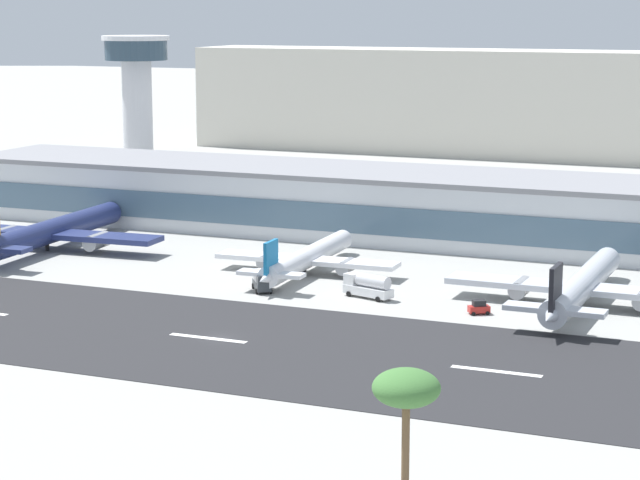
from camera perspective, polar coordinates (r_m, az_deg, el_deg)
name	(u,v)px	position (r m, az deg, el deg)	size (l,w,h in m)	color
ground_plane	(219,338)	(177.35, -4.65, -4.49)	(1400.00, 1400.00, 0.00)	#9E9E99
runway_strip	(216,339)	(176.54, -4.79, -4.55)	(800.00, 43.67, 0.08)	#262628
runway_centreline_dash_4	(208,338)	(177.08, -5.15, -4.50)	(12.00, 1.20, 0.01)	white
runway_centreline_dash_5	(496,371)	(162.31, 8.08, -5.97)	(12.00, 1.20, 0.01)	white
terminal_building	(372,202)	(255.52, 2.38, 1.73)	(182.99, 28.96, 13.44)	silver
control_tower	(137,88)	(330.28, -8.38, 6.90)	(17.56, 17.56, 38.93)	silver
distant_hotel_block	(420,101)	(405.25, 4.61, 6.38)	(148.43, 28.99, 33.03)	beige
airliner_gold_tail_gate_0	(47,233)	(244.65, -12.38, 0.32)	(45.76, 52.35, 10.92)	navy
airliner_blue_tail_gate_1	(305,259)	(217.65, -0.70, -0.88)	(33.27, 41.62, 8.68)	silver
airliner_black_tail_gate_2	(580,288)	(197.62, 11.83, -2.15)	(42.77, 48.85, 10.20)	silver
service_baggage_tug_0	(479,307)	(191.56, 7.29, -3.08)	(3.55, 3.15, 2.20)	#B2231E
service_fuel_truck_1	(368,286)	(200.45, 2.21, -2.10)	(8.89, 5.00, 3.95)	white
service_box_truck_2	(262,280)	(205.39, -2.68, -1.86)	(5.37, 6.30, 3.25)	#2D3338
palm_tree_0	(406,392)	(107.46, 3.97, -6.98)	(5.93, 5.93, 15.71)	brown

